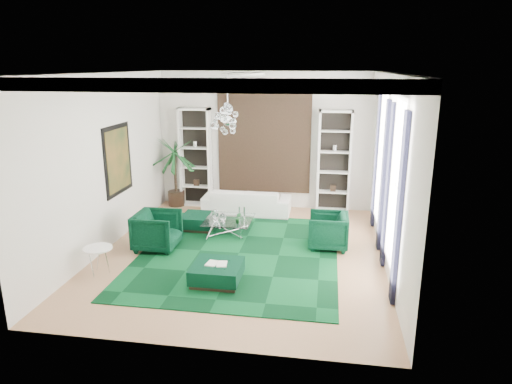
% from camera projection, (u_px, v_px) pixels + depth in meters
% --- Properties ---
extents(floor, '(6.00, 7.00, 0.02)m').
position_uv_depth(floor, '(241.00, 253.00, 9.92)').
color(floor, tan).
rests_on(floor, ground).
extents(ceiling, '(6.00, 7.00, 0.02)m').
position_uv_depth(ceiling, '(240.00, 72.00, 8.89)').
color(ceiling, white).
rests_on(ceiling, ground).
extents(wall_back, '(6.00, 0.02, 3.80)m').
position_uv_depth(wall_back, '(264.00, 141.00, 12.74)').
color(wall_back, silver).
rests_on(wall_back, ground).
extents(wall_front, '(6.00, 0.02, 3.80)m').
position_uv_depth(wall_front, '(191.00, 224.00, 6.06)').
color(wall_front, silver).
rests_on(wall_front, ground).
extents(wall_left, '(0.02, 7.00, 3.80)m').
position_uv_depth(wall_left, '(104.00, 163.00, 9.86)').
color(wall_left, silver).
rests_on(wall_left, ground).
extents(wall_right, '(0.02, 7.00, 3.80)m').
position_uv_depth(wall_right, '(391.00, 173.00, 8.95)').
color(wall_right, silver).
rests_on(wall_right, ground).
extents(crown_molding, '(6.00, 7.00, 0.18)m').
position_uv_depth(crown_molding, '(240.00, 78.00, 8.92)').
color(crown_molding, white).
rests_on(crown_molding, ceiling).
extents(ceiling_medallion, '(0.90, 0.90, 0.05)m').
position_uv_depth(ceiling_medallion, '(243.00, 74.00, 9.19)').
color(ceiling_medallion, white).
rests_on(ceiling_medallion, ceiling).
extents(tapestry, '(2.50, 0.06, 2.80)m').
position_uv_depth(tapestry, '(264.00, 141.00, 12.69)').
color(tapestry, black).
rests_on(tapestry, wall_back).
extents(shelving_left, '(0.90, 0.38, 2.80)m').
position_uv_depth(shelving_left, '(196.00, 158.00, 12.98)').
color(shelving_left, white).
rests_on(shelving_left, floor).
extents(shelving_right, '(0.90, 0.38, 2.80)m').
position_uv_depth(shelving_right, '(334.00, 162.00, 12.39)').
color(shelving_right, white).
rests_on(shelving_right, floor).
extents(painting, '(0.04, 1.30, 1.60)m').
position_uv_depth(painting, '(118.00, 160.00, 10.44)').
color(painting, black).
rests_on(painting, wall_left).
extents(window_near, '(0.03, 1.10, 2.90)m').
position_uv_depth(window_near, '(396.00, 184.00, 8.09)').
color(window_near, white).
rests_on(window_near, wall_right).
extents(curtain_near_a, '(0.07, 0.30, 3.25)m').
position_uv_depth(curtain_near_a, '(399.00, 211.00, 7.42)').
color(curtain_near_a, black).
rests_on(curtain_near_a, floor).
extents(curtain_near_b, '(0.07, 0.30, 3.25)m').
position_uv_depth(curtain_near_b, '(388.00, 187.00, 8.91)').
color(curtain_near_b, black).
rests_on(curtain_near_b, floor).
extents(window_far, '(0.03, 1.10, 2.90)m').
position_uv_depth(window_far, '(382.00, 158.00, 10.38)').
color(window_far, white).
rests_on(window_far, wall_right).
extents(curtain_far_a, '(0.07, 0.30, 3.25)m').
position_uv_depth(curtain_far_a, '(383.00, 177.00, 9.71)').
color(curtain_far_a, black).
rests_on(curtain_far_a, floor).
extents(curtain_far_b, '(0.07, 0.30, 3.25)m').
position_uv_depth(curtain_far_b, '(376.00, 162.00, 11.19)').
color(curtain_far_b, black).
rests_on(curtain_far_b, floor).
extents(rug, '(4.20, 5.00, 0.02)m').
position_uv_depth(rug, '(239.00, 253.00, 9.87)').
color(rug, black).
rests_on(rug, floor).
extents(sofa, '(2.37, 0.93, 0.69)m').
position_uv_depth(sofa, '(247.00, 201.00, 12.48)').
color(sofa, white).
rests_on(sofa, floor).
extents(armchair_left, '(0.93, 0.90, 0.85)m').
position_uv_depth(armchair_left, '(157.00, 231.00, 10.04)').
color(armchair_left, black).
rests_on(armchair_left, floor).
extents(armchair_right, '(0.87, 0.84, 0.79)m').
position_uv_depth(armchair_right, '(328.00, 231.00, 10.12)').
color(armchair_right, black).
rests_on(armchair_right, floor).
extents(coffee_table, '(1.11, 1.11, 0.38)m').
position_uv_depth(coffee_table, '(229.00, 227.00, 10.95)').
color(coffee_table, white).
rests_on(coffee_table, floor).
extents(ottoman_side, '(0.80, 0.80, 0.36)m').
position_uv_depth(ottoman_side, '(199.00, 222.00, 11.36)').
color(ottoman_side, black).
rests_on(ottoman_side, floor).
extents(ottoman_front, '(0.91, 0.91, 0.36)m').
position_uv_depth(ottoman_front, '(217.00, 273.00, 8.55)').
color(ottoman_front, black).
rests_on(ottoman_front, floor).
extents(book, '(0.40, 0.26, 0.03)m').
position_uv_depth(book, '(217.00, 263.00, 8.50)').
color(book, white).
rests_on(book, ottoman_front).
extents(side_table, '(0.55, 0.55, 0.53)m').
position_uv_depth(side_table, '(99.00, 261.00, 8.87)').
color(side_table, white).
rests_on(side_table, floor).
extents(palm, '(1.61, 1.61, 2.58)m').
position_uv_depth(palm, '(175.00, 162.00, 12.95)').
color(palm, '#16481F').
rests_on(palm, floor).
extents(chandelier, '(0.81, 0.81, 0.73)m').
position_uv_depth(chandelier, '(228.00, 121.00, 9.20)').
color(chandelier, white).
rests_on(chandelier, ceiling).
extents(table_plant, '(0.15, 0.12, 0.26)m').
position_uv_depth(table_plant, '(238.00, 218.00, 10.60)').
color(table_plant, '#16481F').
rests_on(table_plant, coffee_table).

